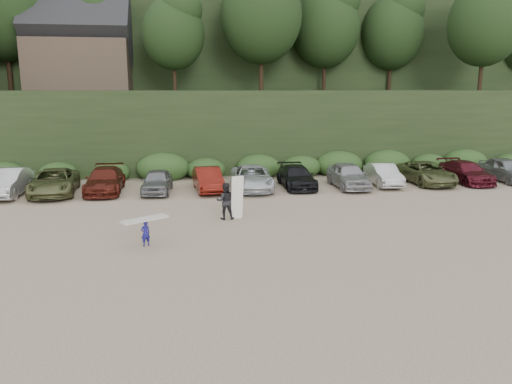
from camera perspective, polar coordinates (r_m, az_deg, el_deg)
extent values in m
plane|color=tan|center=(21.48, 2.37, -4.99)|extent=(120.00, 120.00, 0.00)
cube|color=black|center=(42.49, -3.14, 7.48)|extent=(80.00, 14.00, 6.00)
cube|color=black|center=(60.34, -4.81, 13.50)|extent=(90.00, 30.00, 16.00)
ellipsoid|color=black|center=(42.64, -3.27, 18.27)|extent=(66.00, 12.00, 10.00)
cube|color=#2B491E|center=(35.30, -2.87, 2.67)|extent=(46.20, 2.00, 1.20)
cube|color=brown|center=(44.97, -19.32, 13.47)|extent=(8.00, 6.00, 4.00)
imported|color=silver|center=(32.48, -26.47, 0.98)|extent=(1.72, 4.82, 1.59)
imported|color=#5C6238|center=(31.81, -22.10, 1.07)|extent=(2.94, 5.58, 1.50)
imported|color=#551B13|center=(31.43, -16.88, 1.30)|extent=(2.13, 5.14, 1.48)
imported|color=slate|center=(30.55, -11.23, 1.21)|extent=(1.91, 4.21, 1.40)
imported|color=maroon|center=(30.64, -5.50, 1.45)|extent=(1.86, 4.45, 1.43)
imported|color=silver|center=(30.96, -0.47, 1.64)|extent=(2.70, 5.40, 1.47)
imported|color=black|center=(31.66, 4.65, 1.74)|extent=(1.93, 4.71, 1.36)
imported|color=#9C9BA0|center=(32.05, 10.50, 1.90)|extent=(1.88, 4.64, 1.58)
imported|color=#BDBDBD|center=(33.29, 14.35, 1.93)|extent=(1.74, 4.32, 1.39)
imported|color=#596037|center=(34.73, 18.87, 2.09)|extent=(2.53, 5.20, 1.42)
imported|color=#55131E|center=(36.05, 22.87, 2.11)|extent=(2.09, 4.88, 1.40)
imported|color=gray|center=(37.72, 26.74, 2.31)|extent=(1.91, 4.67, 1.59)
imported|color=navy|center=(20.42, -12.52, -4.63)|extent=(0.45, 0.39, 1.05)
cube|color=beige|center=(20.26, -12.59, -3.05)|extent=(1.89, 1.49, 0.08)
imported|color=black|center=(23.93, -3.53, -1.03)|extent=(0.91, 0.73, 1.79)
cube|color=white|center=(23.90, -2.19, -0.64)|extent=(0.65, 0.46, 2.11)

